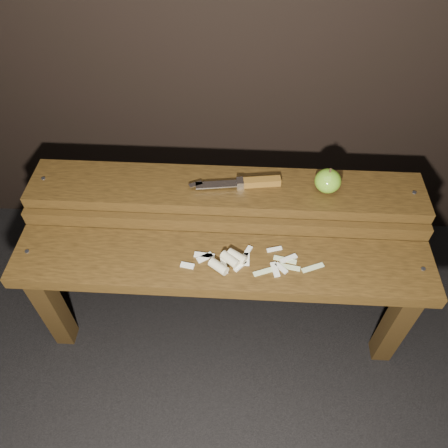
# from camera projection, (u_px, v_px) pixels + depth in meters

# --- Properties ---
(ground) EXTENTS (60.00, 60.00, 0.00)m
(ground) POSITION_uv_depth(u_px,v_px,m) (223.00, 318.00, 1.58)
(ground) COLOR black
(bench_front_tier) EXTENTS (1.20, 0.20, 0.42)m
(bench_front_tier) POSITION_uv_depth(u_px,v_px,m) (222.00, 277.00, 1.27)
(bench_front_tier) COLOR black
(bench_front_tier) RESTS_ON ground
(bench_rear_tier) EXTENTS (1.20, 0.21, 0.50)m
(bench_rear_tier) POSITION_uv_depth(u_px,v_px,m) (226.00, 206.00, 1.38)
(bench_rear_tier) COLOR black
(bench_rear_tier) RESTS_ON ground
(apple) EXTENTS (0.08, 0.08, 0.08)m
(apple) POSITION_uv_depth(u_px,v_px,m) (328.00, 181.00, 1.28)
(apple) COLOR #64961E
(apple) RESTS_ON bench_rear_tier
(knife) EXTENTS (0.28, 0.06, 0.02)m
(knife) POSITION_uv_depth(u_px,v_px,m) (250.00, 183.00, 1.31)
(knife) COLOR brown
(knife) RESTS_ON bench_rear_tier
(apple_scraps) EXTENTS (0.40, 0.11, 0.03)m
(apple_scraps) POSITION_uv_depth(u_px,v_px,m) (237.00, 261.00, 1.22)
(apple_scraps) COLOR beige
(apple_scraps) RESTS_ON bench_front_tier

